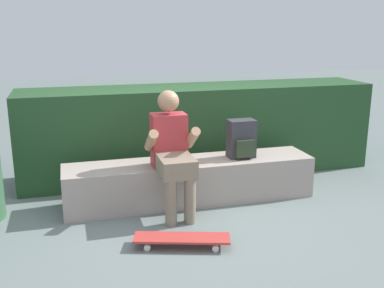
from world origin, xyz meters
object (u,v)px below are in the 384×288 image
Objects in this scene: bench_main at (190,181)px; person_skater at (172,149)px; skateboard_near_person at (182,239)px; backpack_on_bench at (242,139)px.

person_skater reaches higher than bench_main.
person_skater is (-0.24, -0.22, 0.42)m from bench_main.
bench_main is 1.05m from skateboard_near_person.
person_skater is 0.95m from skateboard_near_person.
skateboard_near_person is 2.06× the size of backpack_on_bench.
person_skater reaches higher than backpack_on_bench.
skateboard_near_person is at bearing -97.60° from person_skater.
skateboard_near_person is 1.43m from backpack_on_bench.
bench_main is 6.45× the size of backpack_on_bench.
skateboard_near_person is at bearing -109.29° from bench_main.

